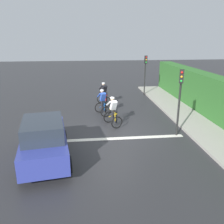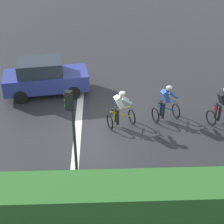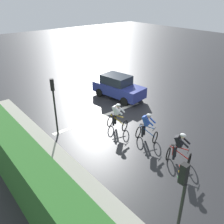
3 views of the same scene
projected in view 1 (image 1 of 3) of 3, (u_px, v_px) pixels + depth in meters
name	position (u px, v px, depth m)	size (l,w,h in m)	color
ground_plane	(113.00, 133.00, 12.23)	(80.00, 80.00, 0.00)	#28282B
sidewalk_kerb	(192.00, 117.00, 14.65)	(2.80, 18.46, 0.12)	#9E998E
stone_wall_low	(206.00, 113.00, 14.68)	(0.44, 18.46, 0.54)	tan
hedge_wall	(213.00, 97.00, 14.41)	(1.10, 18.46, 2.55)	#2D6628
road_marking_stop_line	(114.00, 139.00, 11.61)	(7.00, 0.30, 0.01)	silver
cyclist_lead	(104.00, 94.00, 17.20)	(1.03, 1.25, 1.66)	black
cyclist_second	(103.00, 103.00, 14.94)	(0.99, 1.24, 1.66)	black
cyclist_mid	(113.00, 112.00, 13.10)	(1.01, 1.25, 1.66)	black
car_navy	(44.00, 140.00, 9.37)	(2.33, 4.30, 1.76)	navy
traffic_light_near_crossing	(180.00, 93.00, 11.33)	(0.26, 0.30, 3.34)	black
traffic_light_far_junction	(145.00, 69.00, 19.59)	(0.21, 0.31, 3.34)	black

